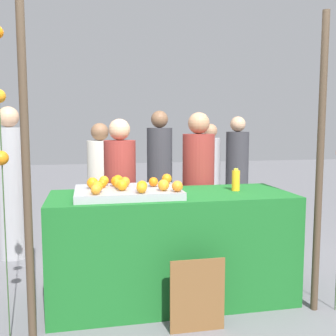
% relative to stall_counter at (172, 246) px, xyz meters
% --- Properties ---
extents(ground_plane, '(24.00, 24.00, 0.00)m').
position_rel_stall_counter_xyz_m(ground_plane, '(0.00, 0.00, -0.46)').
color(ground_plane, slate).
extents(stall_counter, '(2.02, 0.79, 0.91)m').
position_rel_stall_counter_xyz_m(stall_counter, '(0.00, 0.00, 0.00)').
color(stall_counter, '#196023').
rests_on(stall_counter, ground_plane).
extents(orange_tray, '(0.84, 0.61, 0.06)m').
position_rel_stall_counter_xyz_m(orange_tray, '(-0.37, -0.02, 0.49)').
color(orange_tray, '#9EA0A5').
rests_on(orange_tray, stall_counter).
extents(orange_0, '(0.09, 0.09, 0.09)m').
position_rel_stall_counter_xyz_m(orange_0, '(-0.01, -0.26, 0.56)').
color(orange_0, orange).
rests_on(orange_0, orange_tray).
extents(orange_1, '(0.08, 0.08, 0.08)m').
position_rel_stall_counter_xyz_m(orange_1, '(-0.38, 0.06, 0.56)').
color(orange_1, orange).
rests_on(orange_1, orange_tray).
extents(orange_2, '(0.08, 0.08, 0.08)m').
position_rel_stall_counter_xyz_m(orange_2, '(-0.28, -0.19, 0.56)').
color(orange_2, orange).
rests_on(orange_2, orange_tray).
extents(orange_3, '(0.09, 0.09, 0.09)m').
position_rel_stall_counter_xyz_m(orange_3, '(-0.42, -0.12, 0.56)').
color(orange_3, orange).
rests_on(orange_3, orange_tray).
extents(orange_4, '(0.09, 0.09, 0.09)m').
position_rel_stall_counter_xyz_m(orange_4, '(-0.11, -0.19, 0.56)').
color(orange_4, orange).
rests_on(orange_4, orange_tray).
extents(orange_5, '(0.09, 0.09, 0.09)m').
position_rel_stall_counter_xyz_m(orange_5, '(-0.01, 0.17, 0.56)').
color(orange_5, orange).
rests_on(orange_5, orange_tray).
extents(orange_6, '(0.08, 0.08, 0.08)m').
position_rel_stall_counter_xyz_m(orange_6, '(-0.15, 0.03, 0.56)').
color(orange_6, orange).
rests_on(orange_6, orange_tray).
extents(orange_7, '(0.09, 0.09, 0.09)m').
position_rel_stall_counter_xyz_m(orange_7, '(-0.62, -0.17, 0.56)').
color(orange_7, orange).
rests_on(orange_7, orange_tray).
extents(orange_8, '(0.07, 0.07, 0.07)m').
position_rel_stall_counter_xyz_m(orange_8, '(-0.57, 0.04, 0.55)').
color(orange_8, orange).
rests_on(orange_8, orange_tray).
extents(orange_9, '(0.09, 0.09, 0.09)m').
position_rel_stall_counter_xyz_m(orange_9, '(-0.65, 0.03, 0.56)').
color(orange_9, orange).
rests_on(orange_9, orange_tray).
extents(orange_10, '(0.09, 0.09, 0.09)m').
position_rel_stall_counter_xyz_m(orange_10, '(-0.45, 0.10, 0.56)').
color(orange_10, orange).
rests_on(orange_10, orange_tray).
extents(orange_11, '(0.08, 0.08, 0.08)m').
position_rel_stall_counter_xyz_m(orange_11, '(-0.43, 0.19, 0.56)').
color(orange_11, orange).
rests_on(orange_11, orange_tray).
extents(orange_12, '(0.08, 0.08, 0.08)m').
position_rel_stall_counter_xyz_m(orange_12, '(-0.63, -0.27, 0.55)').
color(orange_12, orange).
rests_on(orange_12, orange_tray).
extents(orange_13, '(0.07, 0.07, 0.07)m').
position_rel_stall_counter_xyz_m(orange_13, '(-0.44, -0.02, 0.55)').
color(orange_13, orange).
rests_on(orange_13, orange_tray).
extents(orange_14, '(0.08, 0.08, 0.08)m').
position_rel_stall_counter_xyz_m(orange_14, '(-0.29, -0.27, 0.56)').
color(orange_14, orange).
rests_on(orange_14, orange_tray).
extents(orange_15, '(0.08, 0.08, 0.08)m').
position_rel_stall_counter_xyz_m(orange_15, '(-0.55, 0.18, 0.56)').
color(orange_15, orange).
rests_on(orange_15, orange_tray).
extents(juice_bottle, '(0.07, 0.07, 0.19)m').
position_rel_stall_counter_xyz_m(juice_bottle, '(0.58, 0.04, 0.55)').
color(juice_bottle, '#F3A81D').
rests_on(juice_bottle, stall_counter).
extents(chalkboard_sign, '(0.40, 0.03, 0.55)m').
position_rel_stall_counter_xyz_m(chalkboard_sign, '(0.07, -0.57, -0.19)').
color(chalkboard_sign, brown).
rests_on(chalkboard_sign, ground_plane).
extents(vendor_left, '(0.31, 0.31, 1.54)m').
position_rel_stall_counter_xyz_m(vendor_left, '(-0.38, 0.65, 0.26)').
color(vendor_left, maroon).
rests_on(vendor_left, ground_plane).
extents(vendor_right, '(0.32, 0.32, 1.61)m').
position_rel_stall_counter_xyz_m(vendor_right, '(0.42, 0.64, 0.29)').
color(vendor_right, maroon).
rests_on(vendor_right, ground_plane).
extents(crowd_person_0, '(0.33, 0.33, 1.67)m').
position_rel_stall_counter_xyz_m(crowd_person_0, '(0.25, 1.94, 0.32)').
color(crowd_person_0, '#333338').
rests_on(crowd_person_0, ground_plane).
extents(crowd_person_1, '(0.34, 0.34, 1.68)m').
position_rel_stall_counter_xyz_m(crowd_person_1, '(-1.52, 1.41, 0.33)').
color(crowd_person_1, '#99999E').
rests_on(crowd_person_1, ground_plane).
extents(crowd_person_2, '(0.30, 0.30, 1.50)m').
position_rel_stall_counter_xyz_m(crowd_person_2, '(1.05, 2.25, 0.24)').
color(crowd_person_2, '#99999E').
rests_on(crowd_person_2, ground_plane).
extents(crowd_person_3, '(0.30, 0.30, 1.51)m').
position_rel_stall_counter_xyz_m(crowd_person_3, '(-0.54, 1.41, 0.25)').
color(crowd_person_3, beige).
rests_on(crowd_person_3, ground_plane).
extents(crowd_person_4, '(0.32, 0.32, 1.60)m').
position_rel_stall_counter_xyz_m(crowd_person_4, '(1.40, 2.09, 0.29)').
color(crowd_person_4, '#333338').
rests_on(crowd_person_4, ground_plane).
extents(canopy_post_left, '(0.06, 0.06, 2.34)m').
position_rel_stall_counter_xyz_m(canopy_post_left, '(-1.09, -0.43, 0.71)').
color(canopy_post_left, '#473828').
rests_on(canopy_post_left, ground_plane).
extents(canopy_post_right, '(0.06, 0.06, 2.34)m').
position_rel_stall_counter_xyz_m(canopy_post_right, '(1.09, -0.43, 0.71)').
color(canopy_post_right, '#473828').
rests_on(canopy_post_right, ground_plane).
extents(garland_strand_left, '(0.10, 0.10, 2.17)m').
position_rel_stall_counter_xyz_m(garland_strand_left, '(-1.23, -0.47, 1.12)').
color(garland_strand_left, '#2D4C23').
rests_on(garland_strand_left, ground_plane).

